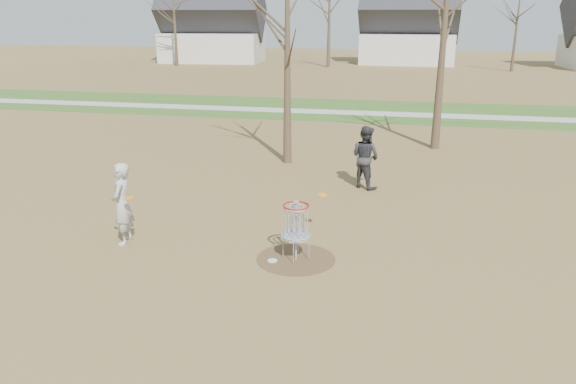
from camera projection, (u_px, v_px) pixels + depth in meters
The scene contains 11 objects.
ground at pixel (296, 259), 12.73m from camera, with size 160.00×160.00×0.00m, color brown.
green_band at pixel (366, 110), 32.31m from camera, with size 160.00×8.00×0.01m, color #2D5119.
footpath at pixel (365, 113), 31.38m from camera, with size 160.00×1.50×0.01m, color #9E9E99.
dirt_circle at pixel (296, 259), 12.73m from camera, with size 1.80×1.80×0.01m, color #47331E.
player_standing at pixel (122, 204), 13.35m from camera, with size 0.73×0.48×1.99m, color #B2B2B2.
player_throwing at pixel (365, 157), 17.72m from camera, with size 0.97×0.76×2.00m, color #2D2D31.
disc_grounded at pixel (272, 261), 12.60m from camera, with size 0.22×0.22×0.02m, color silver.
discs_in_play at pixel (234, 196), 13.43m from camera, with size 4.47×2.06×0.28m.
disc_golf_basket at pixel (296, 221), 12.45m from camera, with size 0.64×0.64×1.35m.
bare_trees at pixel (406, 13), 44.13m from camera, with size 52.62×44.98×9.00m.
houses_row at pixel (431, 31), 59.82m from camera, with size 56.51×10.01×7.26m.
Camera 1 is at (2.23, -11.46, 5.31)m, focal length 35.00 mm.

